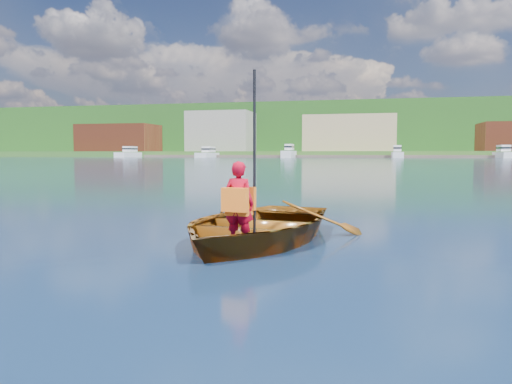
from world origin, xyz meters
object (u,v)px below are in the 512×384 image
rowboat (256,225)px  dock (393,156)px  child_paddler (239,202)px  marina_yachts (335,153)px

rowboat → dock: bearing=86.6°
rowboat → child_paddler: size_ratio=1.86×
rowboat → dock: size_ratio=0.03×
dock → marina_yachts: 17.56m
child_paddler → dock: bearing=86.6°
rowboat → child_paddler: (-0.01, -0.91, 0.42)m
dock → child_paddler: bearing=-93.4°
rowboat → child_paddler: child_paddler is taller
rowboat → marina_yachts: size_ratio=0.03×
marina_yachts → rowboat: bearing=-86.8°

